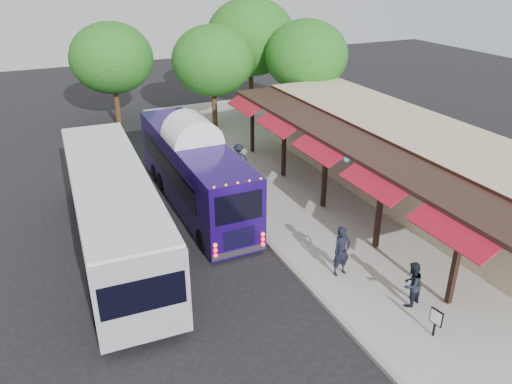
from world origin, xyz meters
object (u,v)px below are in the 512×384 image
coach_bus (194,168)px  ped_a (342,251)px  ped_b (412,284)px  ped_d (239,158)px  sign_board (436,318)px  city_bus (113,208)px  ped_c (207,151)px

coach_bus → ped_a: size_ratio=5.68×
ped_a → ped_b: size_ratio=1.19×
coach_bus → ped_d: bearing=36.9°
coach_bus → ped_b: bearing=-68.9°
coach_bus → ped_b: size_ratio=6.76×
ped_d → sign_board: size_ratio=1.64×
city_bus → sign_board: bearing=-47.8°
city_bus → ped_b: 11.50m
ped_a → ped_c: size_ratio=1.03×
coach_bus → ped_d: 4.25m
city_bus → ped_c: size_ratio=6.81×
ped_b → ped_c: size_ratio=0.87×
ped_a → ped_c: bearing=92.3°
ped_c → ped_d: bearing=93.4°
ped_a → city_bus: bearing=140.7°
coach_bus → sign_board: coach_bus is taller
city_bus → ped_b: city_bus is taller
city_bus → coach_bus: bearing=34.4°
coach_bus → ped_b: (4.01, -10.59, -0.92)m
ped_c → ped_d: 1.92m
city_bus → ped_c: city_bus is taller
coach_bus → sign_board: bearing=-72.8°
sign_board → ped_d: bearing=81.5°
ped_c → ped_d: (1.28, -1.43, -0.14)m
coach_bus → city_bus: (-4.21, -2.61, -0.00)m
ped_a → ped_b: (1.10, -2.51, -0.16)m
ped_a → coach_bus: bearing=108.0°
ped_a → ped_c: 12.01m
city_bus → ped_a: bearing=-34.9°
ped_c → ped_d: size_ratio=1.17×
ped_a → ped_d: (0.42, 10.54, -0.17)m
ped_a → ped_d: 10.55m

